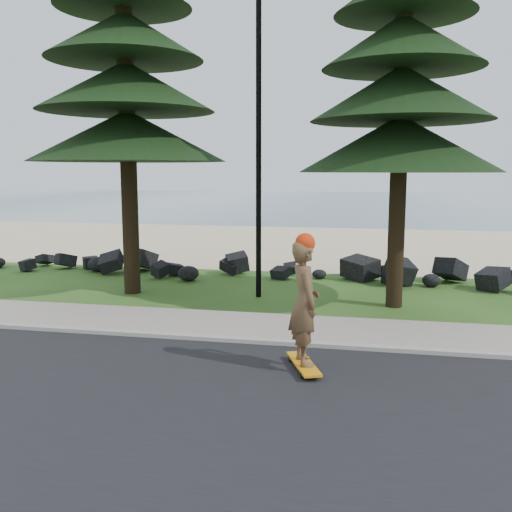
# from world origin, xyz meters

# --- Properties ---
(ground) EXTENTS (160.00, 160.00, 0.00)m
(ground) POSITION_xyz_m (0.00, 0.00, 0.00)
(ground) COLOR #284816
(ground) RESTS_ON ground
(road) EXTENTS (160.00, 7.00, 0.02)m
(road) POSITION_xyz_m (0.00, -4.50, 0.01)
(road) COLOR black
(road) RESTS_ON ground
(kerb) EXTENTS (160.00, 0.20, 0.10)m
(kerb) POSITION_xyz_m (0.00, -0.90, 0.05)
(kerb) COLOR #A8A197
(kerb) RESTS_ON ground
(sidewalk) EXTENTS (160.00, 2.00, 0.08)m
(sidewalk) POSITION_xyz_m (0.00, 0.20, 0.04)
(sidewalk) COLOR gray
(sidewalk) RESTS_ON ground
(beach_sand) EXTENTS (160.00, 15.00, 0.01)m
(beach_sand) POSITION_xyz_m (0.00, 14.50, 0.01)
(beach_sand) COLOR #C9B886
(beach_sand) RESTS_ON ground
(ocean) EXTENTS (160.00, 58.00, 0.01)m
(ocean) POSITION_xyz_m (0.00, 51.00, 0.00)
(ocean) COLOR #3E6578
(ocean) RESTS_ON ground
(seawall_boulders) EXTENTS (60.00, 2.40, 1.10)m
(seawall_boulders) POSITION_xyz_m (0.00, 5.60, 0.00)
(seawall_boulders) COLOR black
(seawall_boulders) RESTS_ON ground
(lamp_post) EXTENTS (0.25, 0.14, 8.14)m
(lamp_post) POSITION_xyz_m (0.00, 3.20, 4.13)
(lamp_post) COLOR black
(lamp_post) RESTS_ON ground
(skateboarder) EXTENTS (0.74, 1.27, 2.31)m
(skateboarder) POSITION_xyz_m (1.85, -2.20, 1.16)
(skateboarder) COLOR orange
(skateboarder) RESTS_ON ground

